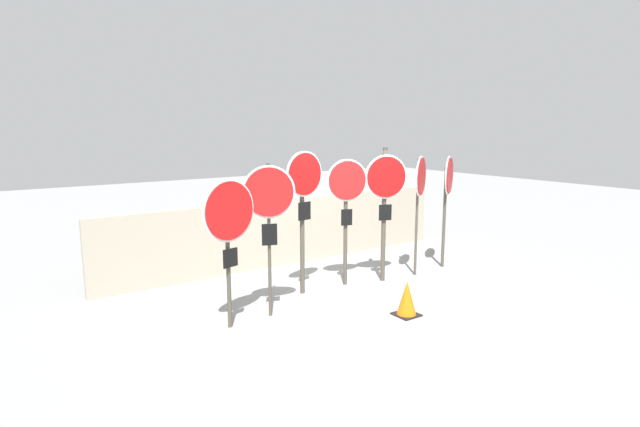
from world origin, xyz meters
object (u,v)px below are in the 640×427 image
(stop_sign_0, at_px, (229,221))
(stop_sign_3, at_px, (347,196))
(stop_sign_4, at_px, (385,193))
(stop_sign_1, at_px, (269,203))
(stop_sign_6, at_px, (448,185))
(stop_sign_2, at_px, (304,195))
(traffic_cone_0, at_px, (407,298))
(stop_sign_5, at_px, (420,184))

(stop_sign_0, height_order, stop_sign_3, stop_sign_3)
(stop_sign_0, bearing_deg, stop_sign_4, -7.14)
(stop_sign_1, distance_m, stop_sign_6, 4.41)
(stop_sign_0, bearing_deg, stop_sign_2, 7.42)
(stop_sign_2, xyz_separation_m, traffic_cone_0, (0.76, -1.78, -1.50))
(stop_sign_3, xyz_separation_m, stop_sign_5, (1.56, -0.31, 0.15))
(stop_sign_2, distance_m, stop_sign_5, 2.49)
(stop_sign_1, distance_m, traffic_cone_0, 2.62)
(stop_sign_3, bearing_deg, stop_sign_1, -145.71)
(stop_sign_3, height_order, stop_sign_5, stop_sign_5)
(stop_sign_6, bearing_deg, traffic_cone_0, 178.24)
(stop_sign_3, bearing_deg, stop_sign_5, 6.43)
(traffic_cone_0, bearing_deg, stop_sign_1, 146.77)
(stop_sign_1, distance_m, stop_sign_4, 2.69)
(stop_sign_3, bearing_deg, stop_sign_0, -148.57)
(stop_sign_1, bearing_deg, stop_sign_2, 52.45)
(stop_sign_4, distance_m, stop_sign_6, 1.73)
(stop_sign_4, distance_m, traffic_cone_0, 2.27)
(stop_sign_6, bearing_deg, stop_sign_5, 153.97)
(stop_sign_3, relative_size, stop_sign_4, 0.92)
(stop_sign_1, distance_m, stop_sign_3, 2.01)
(stop_sign_4, bearing_deg, stop_sign_1, -152.54)
(stop_sign_4, bearing_deg, stop_sign_2, -169.12)
(stop_sign_3, relative_size, traffic_cone_0, 4.23)
(stop_sign_5, bearing_deg, stop_sign_2, 139.42)
(stop_sign_1, relative_size, traffic_cone_0, 4.30)
(stop_sign_5, height_order, traffic_cone_0, stop_sign_5)
(stop_sign_2, height_order, traffic_cone_0, stop_sign_2)
(stop_sign_0, relative_size, stop_sign_4, 0.87)
(stop_sign_2, relative_size, stop_sign_4, 0.99)
(stop_sign_2, distance_m, stop_sign_3, 0.91)
(stop_sign_6, xyz_separation_m, traffic_cone_0, (-2.61, -1.52, -1.46))
(stop_sign_2, relative_size, stop_sign_5, 1.06)
(stop_sign_0, height_order, stop_sign_6, stop_sign_6)
(stop_sign_3, bearing_deg, traffic_cone_0, -76.83)
(stop_sign_5, bearing_deg, stop_sign_3, 136.29)
(stop_sign_4, bearing_deg, traffic_cone_0, -100.12)
(stop_sign_2, bearing_deg, traffic_cone_0, -75.10)
(stop_sign_2, relative_size, stop_sign_3, 1.07)
(stop_sign_0, relative_size, stop_sign_1, 0.92)
(stop_sign_0, height_order, stop_sign_4, stop_sign_4)
(stop_sign_2, height_order, stop_sign_4, stop_sign_4)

